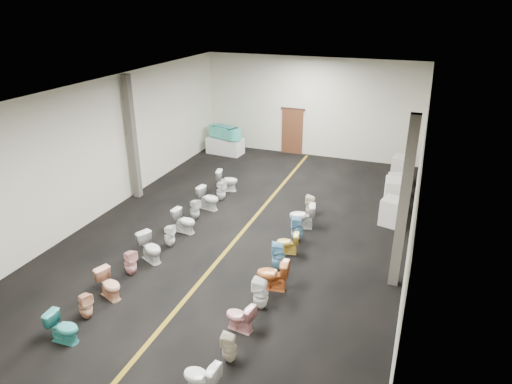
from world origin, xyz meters
TOP-DOWN VIEW (x-y plane):
  - floor at (0.00, 0.00)m, footprint 16.00×16.00m
  - ceiling at (0.00, 0.00)m, footprint 16.00×16.00m
  - wall_back at (0.00, 8.00)m, footprint 10.00×0.00m
  - wall_front at (0.00, -8.00)m, footprint 10.00×0.00m
  - wall_left at (-5.00, 0.00)m, footprint 0.00×16.00m
  - wall_right at (5.00, 0.00)m, footprint 0.00×16.00m
  - aisle_stripe at (0.00, 0.00)m, footprint 0.12×15.60m
  - back_door at (-0.80, 7.94)m, footprint 1.00×0.10m
  - door_frame at (-0.80, 7.95)m, footprint 1.15×0.08m
  - column_left at (-4.75, 1.00)m, footprint 0.25×0.25m
  - column_right at (4.75, -1.50)m, footprint 0.25×0.25m
  - display_table at (-3.75, 6.78)m, footprint 1.74×0.98m
  - bathtub at (-3.75, 6.78)m, footprint 1.79×1.05m
  - appliance_crate_a at (4.40, 1.94)m, footprint 0.86×0.86m
  - appliance_crate_b at (4.40, 3.16)m, footprint 0.90×0.90m
  - appliance_crate_c at (4.40, 4.52)m, footprint 0.91×0.91m
  - appliance_crate_d at (4.40, 5.84)m, footprint 0.86×0.86m
  - toilet_left_0 at (-1.72, -6.27)m, footprint 0.72×0.44m
  - toilet_left_1 at (-1.80, -5.47)m, footprint 0.40×0.40m
  - toilet_left_2 at (-1.79, -4.60)m, footprint 0.82×0.64m
  - toilet_left_3 at (-1.90, -3.57)m, footprint 0.42×0.41m
  - toilet_left_4 at (-1.78, -2.76)m, footprint 0.91×0.74m
  - toilet_left_5 at (-1.70, -1.87)m, footprint 0.33×0.32m
  - toilet_left_6 at (-1.72, -0.92)m, footprint 0.79×0.50m
  - toilet_left_7 at (-1.84, 0.01)m, footprint 0.41×0.40m
  - toilet_left_8 at (-1.76, 0.90)m, footprint 0.84×0.56m
  - toilet_left_9 at (-1.68, 1.76)m, footprint 0.40×0.40m
  - toilet_left_10 at (-1.82, 2.65)m, footprint 0.88×0.62m
  - toilet_right_1 at (1.70, -6.50)m, footprint 0.75×0.46m
  - toilet_right_2 at (1.87, -5.56)m, footprint 0.35×0.35m
  - toilet_right_3 at (1.69, -4.60)m, footprint 0.73×0.49m
  - toilet_right_4 at (1.86, -3.69)m, footprint 0.39×0.38m
  - toilet_right_5 at (1.87, -2.85)m, footprint 0.86×0.55m
  - toilet_right_6 at (1.73, -1.91)m, footprint 0.47×0.46m
  - toilet_right_7 at (1.71, -1.02)m, footprint 0.71×0.49m
  - toilet_right_8 at (1.78, -0.22)m, footprint 0.48×0.47m
  - toilet_right_9 at (1.69, 0.67)m, footprint 0.90×0.64m
  - toilet_right_10 at (1.73, 1.63)m, footprint 0.35×0.34m

SIDE VIEW (x-z plane):
  - floor at x=0.00m, z-range 0.00..0.00m
  - aisle_stripe at x=0.00m, z-range 0.00..0.01m
  - toilet_right_7 at x=1.71m, z-range 0.00..0.66m
  - toilet_left_1 at x=-1.80m, z-range 0.00..0.68m
  - toilet_right_2 at x=1.87m, z-range 0.00..0.68m
  - toilet_left_5 at x=-1.70m, z-range 0.00..0.69m
  - toilet_right_3 at x=1.69m, z-range 0.00..0.70m
  - toilet_left_7 at x=-1.84m, z-range 0.00..0.71m
  - toilet_left_0 at x=-1.72m, z-range 0.00..0.72m
  - toilet_left_3 at x=-1.90m, z-range 0.00..0.73m
  - toilet_right_10 at x=1.73m, z-range 0.00..0.74m
  - toilet_left_2 at x=-1.79m, z-range 0.00..0.74m
  - toilet_right_1 at x=1.70m, z-range 0.00..0.74m
  - display_table at x=-3.75m, z-range 0.00..0.74m
  - toilet_left_9 at x=-1.68m, z-range 0.00..0.74m
  - toilet_left_6 at x=-1.72m, z-range 0.00..0.77m
  - appliance_crate_c at x=4.40m, z-range 0.00..0.80m
  - toilet_left_8 at x=-1.76m, z-range 0.00..0.80m
  - toilet_right_6 at x=1.73m, z-range 0.00..0.81m
  - toilet_right_4 at x=1.86m, z-range 0.00..0.81m
  - toilet_left_4 at x=-1.78m, z-range 0.00..0.81m
  - toilet_right_8 at x=1.78m, z-range 0.00..0.81m
  - toilet_left_10 at x=-1.82m, z-range 0.00..0.82m
  - toilet_right_9 at x=1.69m, z-range 0.00..0.83m
  - toilet_right_5 at x=1.87m, z-range 0.00..0.83m
  - appliance_crate_a at x=4.40m, z-range 0.00..0.90m
  - appliance_crate_d at x=4.40m, z-range 0.00..1.10m
  - appliance_crate_b at x=4.40m, z-range 0.00..1.12m
  - back_door at x=-0.80m, z-range 0.00..2.10m
  - bathtub at x=-3.75m, z-range 0.79..1.34m
  - door_frame at x=-0.80m, z-range 2.07..2.17m
  - wall_back at x=0.00m, z-range -2.75..7.25m
  - wall_front at x=0.00m, z-range -2.75..7.25m
  - wall_left at x=-5.00m, z-range -5.75..10.25m
  - wall_right at x=5.00m, z-range -5.75..10.25m
  - column_left at x=-4.75m, z-range 0.00..4.50m
  - column_right at x=4.75m, z-range 0.00..4.50m
  - ceiling at x=0.00m, z-range 4.50..4.50m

